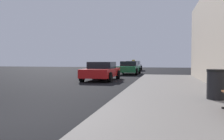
% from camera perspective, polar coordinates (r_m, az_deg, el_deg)
% --- Properties ---
extents(sidewalk, '(4.00, 32.00, 0.15)m').
position_cam_1_polar(sidewalk, '(4.21, 18.42, -15.92)').
color(sidewalk, gray).
rests_on(sidewalk, ground_plane).
extents(trash_bin, '(0.59, 0.59, 0.95)m').
position_cam_1_polar(trash_bin, '(8.01, 24.50, -3.22)').
color(trash_bin, black).
rests_on(trash_bin, sidewalk).
extents(car_red, '(2.07, 4.10, 1.27)m').
position_cam_1_polar(car_red, '(15.76, -2.66, -0.23)').
color(car_red, red).
rests_on(car_red, ground_plane).
extents(car_green, '(1.97, 4.38, 1.27)m').
position_cam_1_polar(car_green, '(22.53, 4.31, 0.59)').
color(car_green, '#196638').
rests_on(car_green, ground_plane).
extents(car_silver, '(2.05, 4.54, 1.43)m').
position_cam_1_polar(car_silver, '(30.36, 5.31, 1.08)').
color(car_silver, '#B7B7BF').
rests_on(car_silver, ground_plane).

